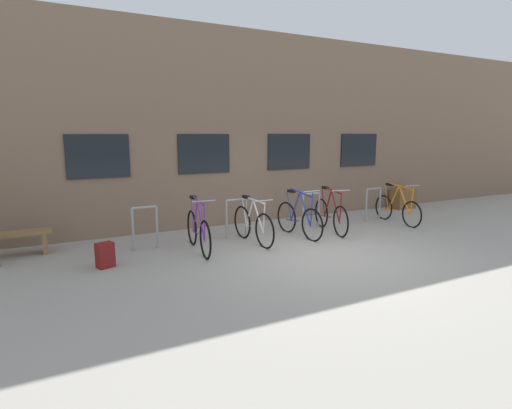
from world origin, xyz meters
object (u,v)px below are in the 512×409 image
object	(u,v)px
bicycle_orange	(397,208)
bicycle_white	(253,224)
backpack	(105,255)
planter_box	(403,198)
wooden_bench	(11,240)
bicycle_maroon	(331,215)
bicycle_blue	(299,219)
bicycle_purple	(198,231)

from	to	relation	value
bicycle_orange	bicycle_white	bearing A→B (deg)	-179.99
backpack	planter_box	size ratio (longest dim) A/B	0.63
bicycle_white	backpack	xyz separation A→B (m)	(-3.02, -0.29, -0.17)
wooden_bench	backpack	size ratio (longest dim) A/B	3.20
bicycle_maroon	planter_box	world-z (taller)	bicycle_maroon
wooden_bench	backpack	world-z (taller)	wooden_bench
bicycle_maroon	bicycle_white	bearing A→B (deg)	-178.67
wooden_bench	planter_box	bearing A→B (deg)	1.65
bicycle_maroon	bicycle_white	distance (m)	2.08
bicycle_white	backpack	size ratio (longest dim) A/B	3.86
bicycle_orange	backpack	xyz separation A→B (m)	(-7.21, -0.29, -0.16)
bicycle_blue	bicycle_white	bearing A→B (deg)	-179.08
wooden_bench	backpack	xyz separation A→B (m)	(1.49, -1.46, -0.11)
wooden_bench	planter_box	xyz separation A→B (m)	(10.47, 0.30, -0.03)
bicycle_maroon	wooden_bench	size ratio (longest dim) A/B	1.23
bicycle_orange	bicycle_blue	size ratio (longest dim) A/B	1.02
bicycle_purple	bicycle_white	size ratio (longest dim) A/B	1.06
bicycle_blue	wooden_bench	world-z (taller)	bicycle_blue
bicycle_white	planter_box	world-z (taller)	bicycle_white
bicycle_purple	planter_box	bearing A→B (deg)	11.98
backpack	planter_box	world-z (taller)	planter_box
bicycle_white	wooden_bench	world-z (taller)	bicycle_white
bicycle_purple	bicycle_white	distance (m)	1.24
bicycle_white	planter_box	distance (m)	6.14
bicycle_white	bicycle_blue	bearing A→B (deg)	0.92
backpack	bicycle_white	bearing A→B (deg)	-13.21
bicycle_purple	bicycle_orange	distance (m)	5.43
bicycle_maroon	wooden_bench	xyz separation A→B (m)	(-6.59, 1.12, -0.07)
bicycle_orange	wooden_bench	world-z (taller)	bicycle_orange
bicycle_maroon	bicycle_orange	bearing A→B (deg)	-1.30
bicycle_maroon	wooden_bench	world-z (taller)	bicycle_maroon
bicycle_blue	bicycle_white	world-z (taller)	bicycle_blue
wooden_bench	backpack	distance (m)	2.09
planter_box	backpack	bearing A→B (deg)	-168.91
bicycle_purple	backpack	bearing A→B (deg)	-172.59
bicycle_blue	bicycle_orange	bearing A→B (deg)	-0.35
bicycle_purple	wooden_bench	distance (m)	3.49
bicycle_orange	bicycle_white	xyz separation A→B (m)	(-4.19, -0.00, 0.01)
wooden_bench	planter_box	world-z (taller)	planter_box
backpack	planter_box	bearing A→B (deg)	-7.59
backpack	planter_box	xyz separation A→B (m)	(8.98, 1.76, 0.08)
bicycle_maroon	bicycle_orange	size ratio (longest dim) A/B	1.01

